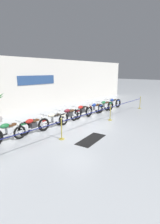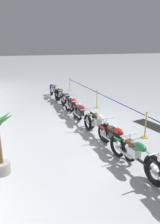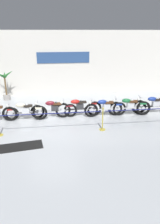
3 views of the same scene
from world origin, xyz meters
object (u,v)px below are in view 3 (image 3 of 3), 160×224
(motorcycle_cream_3, at_px, (25,111))
(potted_palm_left_of_row, at_px, (5,84))
(floor_banner, at_px, (18,147))
(motorcycle_red_5, at_px, (79,108))
(motorcycle_blue_8, at_px, (155,105))
(motorcycle_maroon_4, at_px, (54,109))
(motorcycle_green_7, at_px, (129,107))
(motorcycle_blue_6, at_px, (105,108))
(stanchion_far_left, at_px, (15,118))
(stanchion_mid_right, at_px, (102,122))

(motorcycle_cream_3, bearing_deg, potted_palm_left_of_row, 112.72)
(potted_palm_left_of_row, relative_size, floor_banner, 1.03)
(potted_palm_left_of_row, xyz_separation_m, floor_banner, (1.53, -6.33, -1.02))
(motorcycle_red_5, xyz_separation_m, motorcycle_blue_8, (4.03, -0.05, -0.02))
(motorcycle_maroon_4, xyz_separation_m, motorcycle_green_7, (3.87, -0.16, 0.01))
(floor_banner, bearing_deg, motorcycle_green_7, 18.81)
(motorcycle_green_7, distance_m, potted_palm_left_of_row, 7.74)
(motorcycle_cream_3, distance_m, motorcycle_maroon_4, 1.43)
(motorcycle_blue_6, distance_m, potted_palm_left_of_row, 6.65)
(stanchion_far_left, xyz_separation_m, floor_banner, (0.19, -1.10, -0.76))
(motorcycle_green_7, bearing_deg, potted_palm_left_of_row, 151.91)
(motorcycle_cream_3, bearing_deg, motorcycle_blue_6, 0.67)
(motorcycle_maroon_4, bearing_deg, motorcycle_blue_8, -0.77)
(motorcycle_blue_6, height_order, motorcycle_blue_8, motorcycle_blue_8)
(motorcycle_green_7, height_order, motorcycle_blue_8, motorcycle_blue_8)
(motorcycle_red_5, bearing_deg, stanchion_mid_right, -63.86)
(stanchion_far_left, bearing_deg, motorcycle_cream_3, 83.31)
(motorcycle_maroon_4, relative_size, stanchion_far_left, 0.16)
(motorcycle_cream_3, distance_m, motorcycle_red_5, 2.67)
(motorcycle_blue_6, bearing_deg, potted_palm_left_of_row, 147.00)
(floor_banner, bearing_deg, motorcycle_blue_8, 14.37)
(stanchion_mid_right, xyz_separation_m, floor_banner, (-3.52, -1.10, -0.35))
(stanchion_far_left, distance_m, floor_banner, 1.35)
(motorcycle_maroon_4, distance_m, motorcycle_green_7, 3.87)
(motorcycle_blue_6, height_order, floor_banner, motorcycle_blue_6)
(motorcycle_green_7, bearing_deg, motorcycle_maroon_4, 177.59)
(motorcycle_red_5, bearing_deg, motorcycle_maroon_4, 178.85)
(motorcycle_cream_3, height_order, stanchion_mid_right, stanchion_mid_right)
(floor_banner, bearing_deg, stanchion_mid_right, 9.15)
(motorcycle_cream_3, relative_size, motorcycle_maroon_4, 0.93)
(motorcycle_red_5, height_order, stanchion_far_left, stanchion_far_left)
(motorcycle_cream_3, xyz_separation_m, stanchion_mid_right, (3.52, -1.57, -0.11))
(stanchion_mid_right, height_order, floor_banner, stanchion_mid_right)
(motorcycle_blue_8, bearing_deg, motorcycle_maroon_4, 179.23)
(motorcycle_red_5, height_order, stanchion_mid_right, stanchion_mid_right)
(motorcycle_red_5, bearing_deg, motorcycle_green_7, -3.02)
(motorcycle_maroon_4, bearing_deg, stanchion_far_left, -132.28)
(motorcycle_red_5, relative_size, motorcycle_blue_6, 1.08)
(motorcycle_red_5, distance_m, motorcycle_blue_6, 1.36)
(motorcycle_cream_3, distance_m, motorcycle_green_7, 5.28)
(motorcycle_blue_6, height_order, stanchion_mid_right, stanchion_mid_right)
(motorcycle_blue_8, height_order, stanchion_far_left, stanchion_far_left)
(potted_palm_left_of_row, bearing_deg, motorcycle_blue_6, -33.00)
(potted_palm_left_of_row, bearing_deg, motorcycle_cream_3, -67.28)
(motorcycle_blue_6, bearing_deg, motorcycle_red_5, 175.32)
(motorcycle_cream_3, xyz_separation_m, motorcycle_blue_8, (6.70, 0.11, 0.00))
(motorcycle_cream_3, xyz_separation_m, motorcycle_green_7, (5.28, 0.02, -0.00))
(motorcycle_blue_8, height_order, stanchion_mid_right, stanchion_mid_right)
(potted_palm_left_of_row, bearing_deg, motorcycle_red_5, -39.80)
(stanchion_mid_right, bearing_deg, motorcycle_maroon_4, 140.14)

